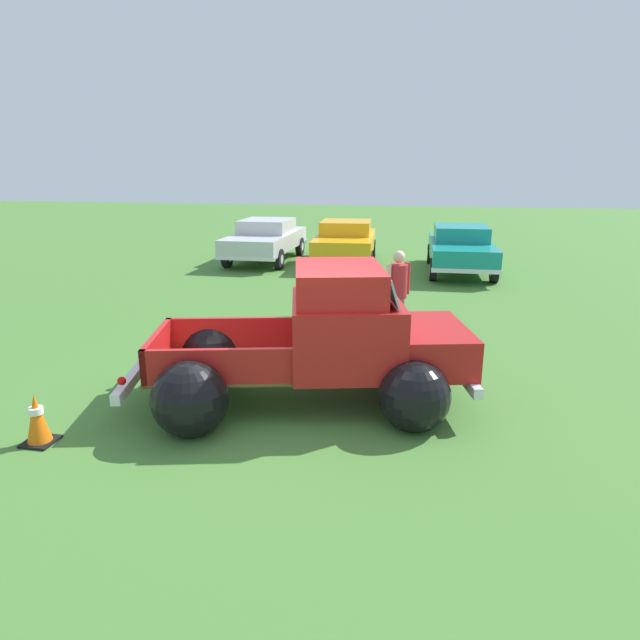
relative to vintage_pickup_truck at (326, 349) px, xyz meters
name	(u,v)px	position (x,y,z in m)	size (l,w,h in m)	color
ground_plane	(299,399)	(-0.38, -0.09, -0.76)	(80.00, 80.00, 0.00)	#477A33
vintage_pickup_truck	(326,349)	(0.00, 0.00, 0.00)	(4.93, 3.53, 1.96)	black
show_car_0	(266,238)	(-4.13, 11.30, 0.03)	(2.00, 4.64, 1.43)	black
show_car_1	(345,240)	(-1.33, 11.29, 0.03)	(2.17, 4.31, 1.43)	black
show_car_2	(460,247)	(2.41, 10.40, 0.03)	(1.99, 4.66, 1.43)	black
spectator_0	(398,290)	(0.83, 2.97, 0.22)	(0.48, 0.48, 1.72)	gray
lane_cone_0	(37,419)	(-3.16, -1.90, -0.45)	(0.36, 0.36, 0.63)	black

